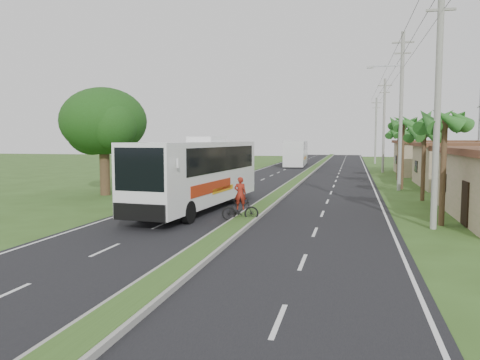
# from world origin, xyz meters

# --- Properties ---
(ground) EXTENTS (180.00, 180.00, 0.00)m
(ground) POSITION_xyz_m (0.00, 0.00, 0.00)
(ground) COLOR #33501D
(ground) RESTS_ON ground
(road_asphalt) EXTENTS (14.00, 160.00, 0.02)m
(road_asphalt) POSITION_xyz_m (0.00, 20.00, 0.01)
(road_asphalt) COLOR black
(road_asphalt) RESTS_ON ground
(median_strip) EXTENTS (1.20, 160.00, 0.18)m
(median_strip) POSITION_xyz_m (0.00, 20.00, 0.10)
(median_strip) COLOR gray
(median_strip) RESTS_ON ground
(lane_edge_left) EXTENTS (0.12, 160.00, 0.01)m
(lane_edge_left) POSITION_xyz_m (-6.70, 20.00, 0.00)
(lane_edge_left) COLOR silver
(lane_edge_left) RESTS_ON ground
(lane_edge_right) EXTENTS (0.12, 160.00, 0.01)m
(lane_edge_right) POSITION_xyz_m (6.70, 20.00, 0.00)
(lane_edge_right) COLOR silver
(lane_edge_right) RESTS_ON ground
(shop_mid) EXTENTS (7.60, 10.60, 3.67)m
(shop_mid) POSITION_xyz_m (14.00, 22.00, 1.86)
(shop_mid) COLOR #9B9269
(shop_mid) RESTS_ON ground
(shop_far) EXTENTS (8.60, 11.60, 3.82)m
(shop_far) POSITION_xyz_m (14.00, 36.00, 1.93)
(shop_far) COLOR #9B9269
(shop_far) RESTS_ON ground
(palm_verge_a) EXTENTS (2.40, 2.40, 5.45)m
(palm_verge_a) POSITION_xyz_m (9.00, 3.00, 4.74)
(palm_verge_a) COLOR #473321
(palm_verge_a) RESTS_ON ground
(palm_verge_b) EXTENTS (2.40, 2.40, 5.05)m
(palm_verge_b) POSITION_xyz_m (9.40, 12.00, 4.36)
(palm_verge_b) COLOR #473321
(palm_verge_b) RESTS_ON ground
(palm_verge_c) EXTENTS (2.40, 2.40, 5.85)m
(palm_verge_c) POSITION_xyz_m (8.80, 19.00, 5.12)
(palm_verge_c) COLOR #473321
(palm_verge_c) RESTS_ON ground
(palm_verge_d) EXTENTS (2.40, 2.40, 5.25)m
(palm_verge_d) POSITION_xyz_m (9.30, 28.00, 4.55)
(palm_verge_d) COLOR #473321
(palm_verge_d) RESTS_ON ground
(shade_tree) EXTENTS (6.30, 6.00, 7.54)m
(shade_tree) POSITION_xyz_m (-12.11, 10.02, 5.03)
(shade_tree) COLOR #473321
(shade_tree) RESTS_ON ground
(utility_pole_a) EXTENTS (1.60, 0.28, 11.00)m
(utility_pole_a) POSITION_xyz_m (8.50, 2.00, 5.67)
(utility_pole_a) COLOR gray
(utility_pole_a) RESTS_ON ground
(utility_pole_b) EXTENTS (3.20, 0.28, 12.00)m
(utility_pole_b) POSITION_xyz_m (8.47, 18.00, 6.26)
(utility_pole_b) COLOR gray
(utility_pole_b) RESTS_ON ground
(utility_pole_c) EXTENTS (1.60, 0.28, 11.00)m
(utility_pole_c) POSITION_xyz_m (8.50, 38.00, 5.67)
(utility_pole_c) COLOR gray
(utility_pole_c) RESTS_ON ground
(utility_pole_d) EXTENTS (1.60, 0.28, 10.50)m
(utility_pole_d) POSITION_xyz_m (8.50, 58.00, 5.42)
(utility_pole_d) COLOR gray
(utility_pole_d) RESTS_ON ground
(coach_bus_main) EXTENTS (3.68, 12.81, 4.09)m
(coach_bus_main) POSITION_xyz_m (-3.25, 4.76, 2.25)
(coach_bus_main) COLOR white
(coach_bus_main) RESTS_ON ground
(coach_bus_far) EXTENTS (3.38, 12.80, 3.69)m
(coach_bus_far) POSITION_xyz_m (-3.11, 49.26, 2.10)
(coach_bus_far) COLOR white
(coach_bus_far) RESTS_ON ground
(motorcyclist) EXTENTS (1.85, 0.90, 2.14)m
(motorcyclist) POSITION_xyz_m (-0.24, 2.00, 0.75)
(motorcyclist) COLOR black
(motorcyclist) RESTS_ON ground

